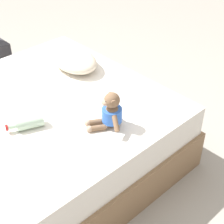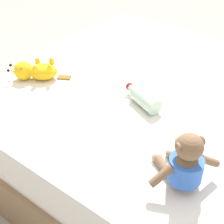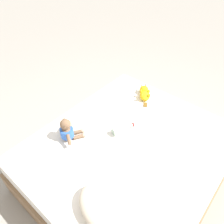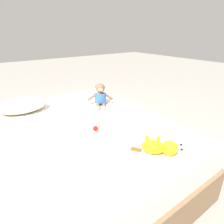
# 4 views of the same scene
# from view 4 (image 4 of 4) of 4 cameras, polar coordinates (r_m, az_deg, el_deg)

# --- Properties ---
(ground_plane) EXTENTS (16.00, 16.00, 0.00)m
(ground_plane) POSITION_cam_4_polar(r_m,az_deg,el_deg) (1.93, -10.23, -18.19)
(ground_plane) COLOR #9E998E
(bed) EXTENTS (1.58, 1.83, 0.51)m
(bed) POSITION_cam_4_polar(r_m,az_deg,el_deg) (1.78, -10.81, -12.01)
(bed) COLOR #846647
(bed) RESTS_ON ground_plane
(pillow) EXTENTS (0.48, 0.34, 0.14)m
(pillow) POSITION_cam_4_polar(r_m,az_deg,el_deg) (2.08, -25.03, 1.81)
(pillow) COLOR beige
(pillow) RESTS_ON bed
(plush_monkey) EXTENTS (0.26, 0.25, 0.24)m
(plush_monkey) POSITION_cam_4_polar(r_m,az_deg,el_deg) (2.06, -3.44, 4.61)
(plush_monkey) COLOR brown
(plush_monkey) RESTS_ON bed
(plush_yellow_creature) EXTENTS (0.25, 0.29, 0.10)m
(plush_yellow_creature) POSITION_cam_4_polar(r_m,az_deg,el_deg) (1.31, 13.95, -10.00)
(plush_yellow_creature) COLOR yellow
(plush_yellow_creature) RESTS_ON bed
(glass_bottle) EXTENTS (0.14, 0.23, 0.08)m
(glass_bottle) POSITION_cam_4_polar(r_m,az_deg,el_deg) (1.63, -5.71, -2.80)
(glass_bottle) COLOR #B2D1B7
(glass_bottle) RESTS_ON bed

